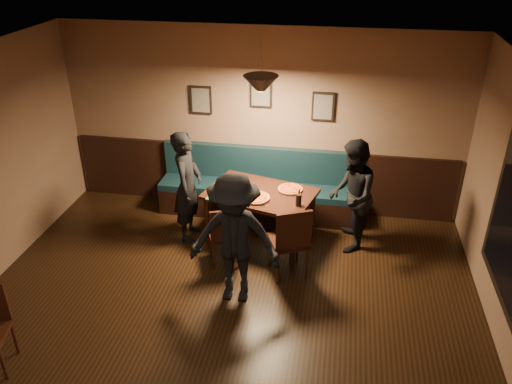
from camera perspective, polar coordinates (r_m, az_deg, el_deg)
floor at (r=5.57m, az=-5.72°, el=-18.87°), size 7.00×7.00×0.00m
ceiling at (r=4.04m, az=-7.59°, el=9.62°), size 7.00×7.00×0.00m
wall_back at (r=7.72m, az=0.57°, el=7.76°), size 6.00×0.00×6.00m
wainscot at (r=8.04m, az=0.51°, el=1.65°), size 5.88×0.06×1.00m
booth_bench at (r=7.81m, az=0.18°, el=0.79°), size 3.00×0.60×1.00m
picture_left at (r=7.78m, az=-6.11°, el=10.11°), size 0.32×0.04×0.42m
picture_center at (r=7.55m, az=0.55°, el=10.89°), size 0.32×0.04×0.42m
picture_right at (r=7.51m, az=7.43°, el=9.37°), size 0.32×0.04×0.42m
pendant_lamp at (r=6.47m, az=0.54°, el=11.69°), size 0.44×0.44×0.25m
dining_table at (r=7.21m, az=0.48°, el=-2.71°), size 1.62×1.26×0.77m
chair_near_left at (r=6.75m, az=-3.57°, el=-4.57°), size 0.49×0.49×0.87m
chair_near_right at (r=6.50m, az=3.60°, el=-5.27°), size 0.59×0.59×1.01m
diner_left at (r=7.17m, az=-7.58°, el=0.65°), size 0.39×0.59×1.60m
diner_right at (r=7.01m, az=10.52°, el=-0.43°), size 0.60×0.77×1.57m
diner_front at (r=5.91m, az=-2.40°, el=-5.27°), size 1.06×0.62×1.64m
pizza_a at (r=7.18m, az=-2.26°, el=0.78°), size 0.36×0.36×0.04m
pizza_b at (r=6.84m, az=0.01°, el=-0.62°), size 0.44×0.44×0.04m
pizza_c at (r=7.08m, az=3.82°, el=0.33°), size 0.39×0.39×0.04m
soda_glass at (r=6.68m, az=4.73°, el=-0.88°), size 0.10×0.10×0.16m
tabasco_bottle at (r=6.93m, az=4.80°, el=0.00°), size 0.03×0.03×0.12m
napkin_a at (r=7.32m, az=-3.82°, el=1.14°), size 0.17×0.17×0.01m
napkin_b at (r=6.90m, az=-4.80°, el=-0.62°), size 0.18×0.18×0.01m
cutlery_set at (r=6.70m, az=-0.37°, el=-1.47°), size 0.20×0.04×0.00m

